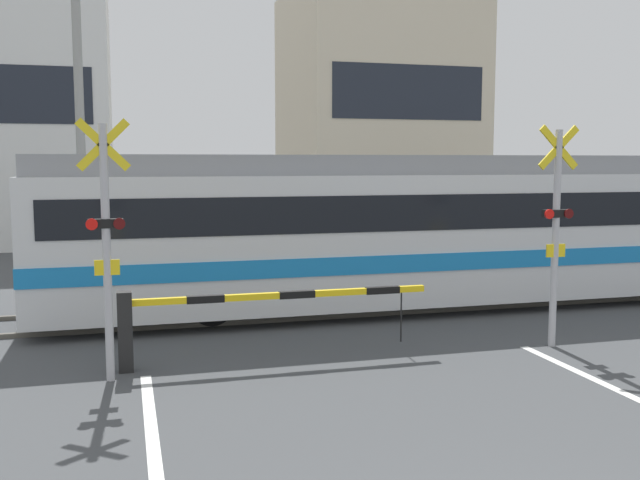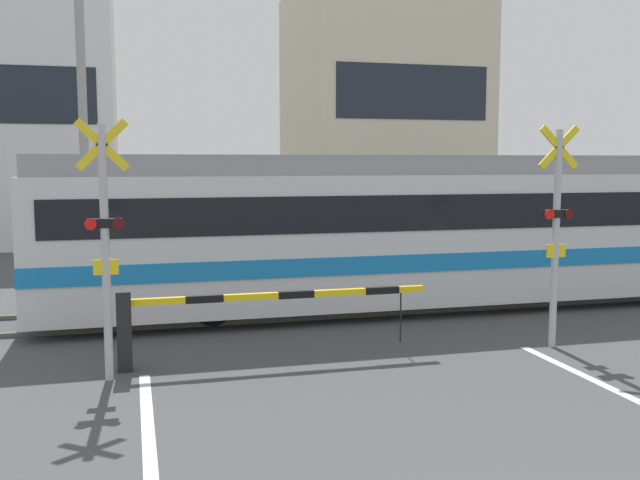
# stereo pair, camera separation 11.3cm
# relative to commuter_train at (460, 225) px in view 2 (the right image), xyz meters

# --- Properties ---
(rail_track_near) EXTENTS (50.00, 0.10, 0.08)m
(rail_track_near) POSITION_rel_commuter_train_xyz_m (-3.43, -0.72, -1.57)
(rail_track_near) COLOR #5B564C
(rail_track_near) RESTS_ON ground_plane
(rail_track_far) EXTENTS (50.00, 0.10, 0.08)m
(rail_track_far) POSITION_rel_commuter_train_xyz_m (-3.43, 0.72, -1.57)
(rail_track_far) COLOR #5B564C
(rail_track_far) RESTS_ON ground_plane
(commuter_train) EXTENTS (16.42, 2.80, 3.00)m
(commuter_train) POSITION_rel_commuter_train_xyz_m (0.00, 0.00, 0.00)
(commuter_train) COLOR silver
(commuter_train) RESTS_ON ground_plane
(crossing_barrier_near) EXTENTS (4.51, 0.20, 1.12)m
(crossing_barrier_near) POSITION_rel_commuter_train_xyz_m (-5.31, -3.16, -0.84)
(crossing_barrier_near) COLOR black
(crossing_barrier_near) RESTS_ON ground_plane
(crossing_barrier_far) EXTENTS (4.51, 0.20, 1.12)m
(crossing_barrier_far) POSITION_rel_commuter_train_xyz_m (-1.55, 2.98, -0.84)
(crossing_barrier_far) COLOR black
(crossing_barrier_far) RESTS_ON ground_plane
(crossing_signal_left) EXTENTS (0.68, 0.15, 3.44)m
(crossing_signal_left) POSITION_rel_commuter_train_xyz_m (-6.75, -3.52, 0.29)
(crossing_signal_left) COLOR #B2B2B7
(crossing_signal_left) RESTS_ON ground_plane
(crossing_signal_right) EXTENTS (0.68, 0.15, 3.44)m
(crossing_signal_right) POSITION_rel_commuter_train_xyz_m (-0.10, -3.52, 0.29)
(crossing_signal_right) COLOR #B2B2B7
(crossing_signal_right) RESTS_ON ground_plane
(pedestrian) EXTENTS (0.38, 0.22, 1.70)m
(pedestrian) POSITION_rel_commuter_train_xyz_m (-4.29, 5.66, -0.63)
(pedestrian) COLOR #23232D
(pedestrian) RESTS_ON ground_plane
(building_left_of_street) EXTENTS (6.13, 7.11, 9.03)m
(building_left_of_street) POSITION_rel_commuter_train_xyz_m (-9.97, 14.69, 2.91)
(building_left_of_street) COLOR white
(building_left_of_street) RESTS_ON ground_plane
(building_right_of_street) EXTENTS (6.87, 7.11, 9.75)m
(building_right_of_street) POSITION_rel_commuter_train_xyz_m (3.48, 14.69, 3.27)
(building_right_of_street) COLOR beige
(building_right_of_street) RESTS_ON ground_plane
(utility_pole_streetside) EXTENTS (0.22, 0.22, 8.42)m
(utility_pole_streetside) POSITION_rel_commuter_train_xyz_m (-7.50, 5.48, 2.60)
(utility_pole_streetside) COLOR gray
(utility_pole_streetside) RESTS_ON ground_plane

